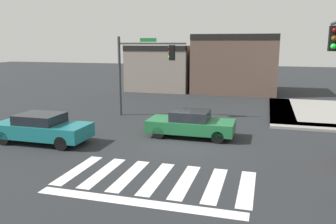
% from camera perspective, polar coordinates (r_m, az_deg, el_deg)
% --- Properties ---
extents(ground_plane, '(120.00, 120.00, 0.00)m').
position_cam_1_polar(ground_plane, '(16.94, 2.78, -5.30)').
color(ground_plane, '#232628').
extents(crosswalk_near, '(6.94, 3.16, 0.01)m').
position_cam_1_polar(crosswalk_near, '(12.84, -1.88, -10.85)').
color(crosswalk_near, silver).
rests_on(crosswalk_near, ground_plane).
extents(storefront_row, '(14.61, 6.74, 5.61)m').
position_cam_1_polar(storefront_row, '(35.59, 6.09, 7.69)').
color(storefront_row, gray).
rests_on(storefront_row, ground_plane).
extents(traffic_signal_northwest, '(4.61, 0.32, 5.24)m').
position_cam_1_polar(traffic_signal_northwest, '(22.75, -4.09, 8.20)').
color(traffic_signal_northwest, '#383A3D').
rests_on(traffic_signal_northwest, ground_plane).
extents(car_green, '(4.47, 1.89, 1.40)m').
position_cam_1_polar(car_green, '(18.10, 3.77, -1.94)').
color(car_green, '#1E6638').
rests_on(car_green, ground_plane).
extents(car_teal, '(4.67, 1.93, 1.44)m').
position_cam_1_polar(car_teal, '(18.08, -20.02, -2.49)').
color(car_teal, '#196B70').
rests_on(car_teal, ground_plane).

